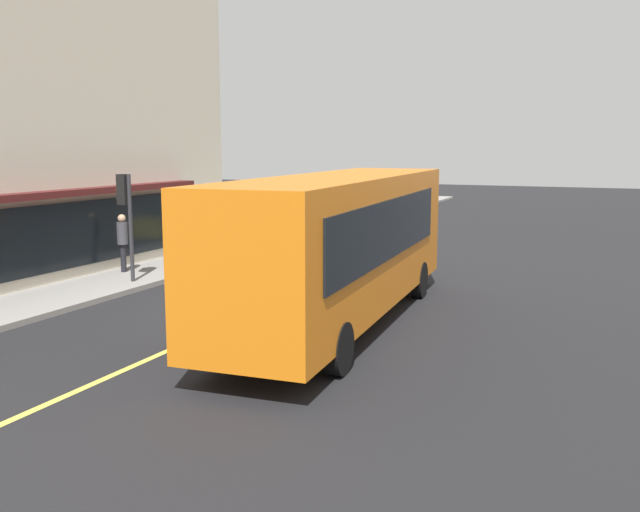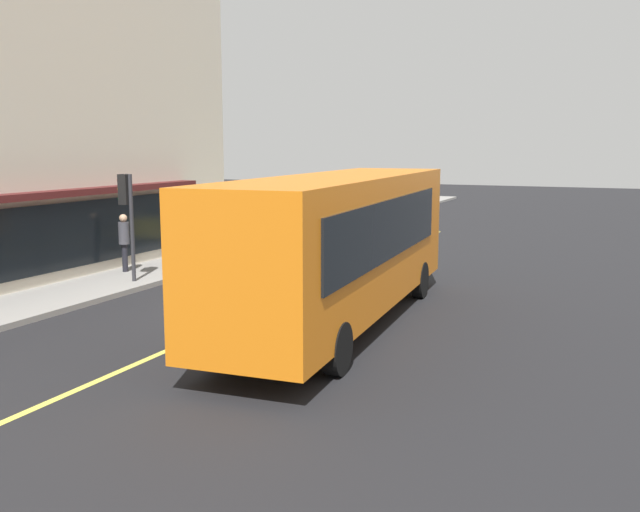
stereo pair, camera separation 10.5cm
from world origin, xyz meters
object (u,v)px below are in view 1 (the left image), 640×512
object	(u,v)px
traffic_light	(125,202)
pedestrian_near_storefront	(122,237)
bus	(341,241)
pedestrian_by_curb	(280,214)
car_yellow	(323,229)

from	to	relation	value
traffic_light	pedestrian_near_storefront	bearing A→B (deg)	44.37
bus	traffic_light	distance (m)	7.76
bus	pedestrian_by_curb	size ratio (longest dim) A/B	6.18
car_yellow	bus	bearing A→B (deg)	-154.49
bus	car_yellow	distance (m)	12.88
pedestrian_by_curb	car_yellow	bearing A→B (deg)	-95.99
bus	traffic_light	xyz separation A→B (m)	(1.63, 7.57, 0.55)
pedestrian_near_storefront	car_yellow	bearing A→B (deg)	-19.92
bus	traffic_light	size ratio (longest dim) A/B	3.52
traffic_light	pedestrian_near_storefront	distance (m)	2.05
traffic_light	car_yellow	xyz separation A→B (m)	(9.94, -2.05, -1.79)
traffic_light	pedestrian_by_curb	size ratio (longest dim) A/B	1.75
bus	car_yellow	size ratio (longest dim) A/B	2.61
pedestrian_by_curb	pedestrian_near_storefront	bearing A→B (deg)	173.32
traffic_light	bus	bearing A→B (deg)	-102.13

